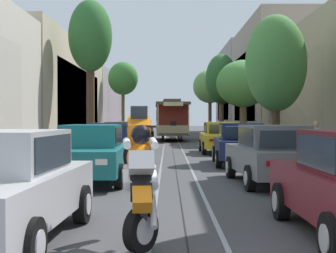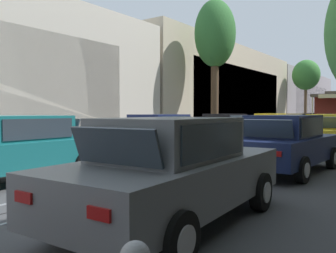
{
  "view_description": "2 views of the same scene",
  "coord_description": "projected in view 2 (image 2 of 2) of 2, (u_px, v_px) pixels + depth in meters",
  "views": [
    {
      "loc": [
        -0.27,
        -3.88,
        1.75
      ],
      "look_at": [
        -0.45,
        33.51,
        1.15
      ],
      "focal_mm": 52.76,
      "sensor_mm": 36.0,
      "label": 1
    },
    {
      "loc": [
        5.5,
        5.05,
        1.66
      ],
      "look_at": [
        -1.09,
        14.08,
        1.2
      ],
      "focal_mm": 37.25,
      "sensor_mm": 36.0,
      "label": 2
    }
  ],
  "objects": [
    {
      "name": "street_tree_kerb_left_mid",
      "position": [
        306.0,
        75.0,
        37.38
      ],
      "size": [
        2.9,
        2.58,
        7.29
      ],
      "color": "brown",
      "rests_on": "ground"
    },
    {
      "name": "building_facade_left",
      "position": [
        224.0,
        92.0,
        31.32
      ],
      "size": [
        4.76,
        68.99,
        7.22
      ],
      "color": "beige",
      "rests_on": "ground"
    },
    {
      "name": "parked_car_grey_second_right",
      "position": [
        173.0,
        170.0,
        5.2
      ],
      "size": [
        2.14,
        4.42,
        1.58
      ],
      "color": "slate",
      "rests_on": "ground"
    },
    {
      "name": "parked_car_yellow_fifth_left",
      "position": [
        270.0,
        125.0,
        23.05
      ],
      "size": [
        2.09,
        4.4,
        1.58
      ],
      "color": "gold",
      "rests_on": "ground"
    },
    {
      "name": "parked_car_beige_sixth_left",
      "position": [
        296.0,
        123.0,
        27.74
      ],
      "size": [
        2.13,
        4.42,
        1.58
      ],
      "color": "#C1B28E",
      "rests_on": "ground"
    },
    {
      "name": "ground_plane",
      "position": [
        311.0,
        139.0,
        21.61
      ],
      "size": [
        173.22,
        173.22,
        0.0
      ],
      "primitive_type": "plane",
      "color": "#424244"
    },
    {
      "name": "parked_car_navy_mid_right",
      "position": [
        285.0,
        143.0,
        9.66
      ],
      "size": [
        2.14,
        4.42,
        1.58
      ],
      "color": "#19234C",
      "rests_on": "ground"
    },
    {
      "name": "parked_car_black_fourth_left",
      "position": [
        224.0,
        129.0,
        17.75
      ],
      "size": [
        2.09,
        4.4,
        1.58
      ],
      "color": "black",
      "rests_on": "ground"
    },
    {
      "name": "trolley_track_rails",
      "position": [
        329.0,
        135.0,
        25.59
      ],
      "size": [
        1.14,
        77.29,
        0.01
      ],
      "color": "gray",
      "rests_on": "ground"
    },
    {
      "name": "parked_car_navy_mid_left",
      "position": [
        158.0,
        135.0,
        13.21
      ],
      "size": [
        2.02,
        4.37,
        1.58
      ],
      "color": "#19234C",
      "rests_on": "ground"
    },
    {
      "name": "street_tree_kerb_left_second",
      "position": [
        215.0,
        36.0,
        20.82
      ],
      "size": [
        2.43,
        2.58,
        8.38
      ],
      "color": "#4C3826",
      "rests_on": "ground"
    },
    {
      "name": "parked_car_yellow_fourth_right",
      "position": [
        330.0,
        132.0,
        14.87
      ],
      "size": [
        2.02,
        4.37,
        1.58
      ],
      "color": "gold",
      "rests_on": "ground"
    },
    {
      "name": "parked_car_teal_second_left",
      "position": [
        18.0,
        148.0,
        8.42
      ],
      "size": [
        2.02,
        4.37,
        1.58
      ],
      "color": "#196B70",
      "rests_on": "ground"
    },
    {
      "name": "parked_car_black_far_left",
      "position": [
        315.0,
        122.0,
        32.34
      ],
      "size": [
        2.01,
        4.37,
        1.58
      ],
      "color": "black",
      "rests_on": "ground"
    }
  ]
}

